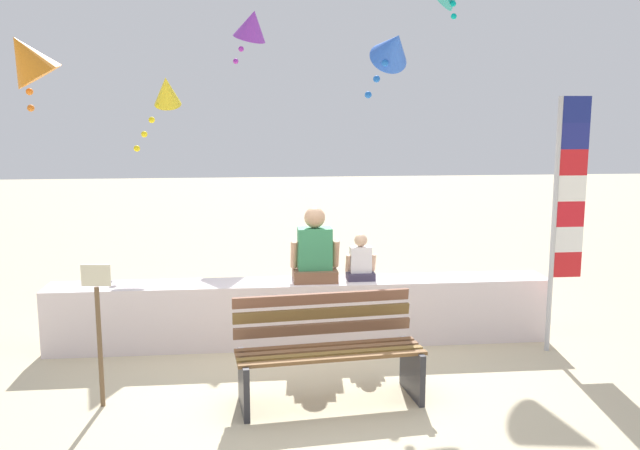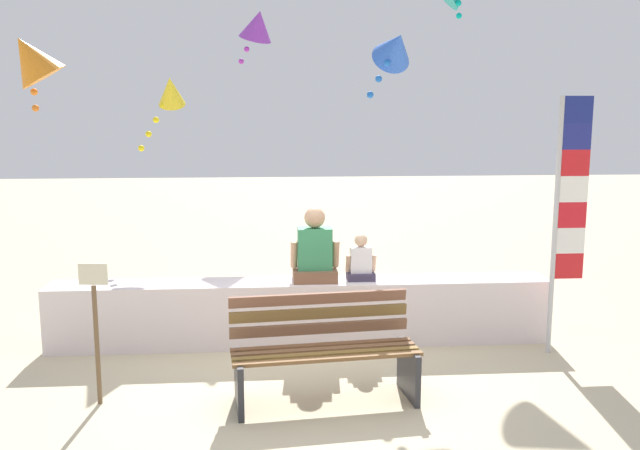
# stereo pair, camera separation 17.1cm
# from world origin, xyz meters

# --- Properties ---
(ground_plane) EXTENTS (40.00, 40.00, 0.00)m
(ground_plane) POSITION_xyz_m (0.00, 0.00, 0.00)
(ground_plane) COLOR beige
(seawall_ledge) EXTENTS (5.31, 0.48, 0.68)m
(seawall_ledge) POSITION_xyz_m (0.00, 0.96, 0.34)
(seawall_ledge) COLOR silver
(seawall_ledge) RESTS_ON ground
(park_bench) EXTENTS (1.64, 0.77, 0.88)m
(park_bench) POSITION_xyz_m (0.12, -0.49, 0.42)
(park_bench) COLOR brown
(park_bench) RESTS_ON ground
(person_adult) EXTENTS (0.52, 0.38, 0.79)m
(person_adult) POSITION_xyz_m (0.14, 0.98, 0.99)
(person_adult) COLOR brown
(person_adult) RESTS_ON seawall_ledge
(person_child) EXTENTS (0.32, 0.24, 0.50)m
(person_child) POSITION_xyz_m (0.63, 0.98, 0.88)
(person_child) COLOR #373048
(person_child) RESTS_ON seawall_ledge
(flag_banner) EXTENTS (0.34, 0.05, 2.61)m
(flag_banner) POSITION_xyz_m (2.62, 0.47, 1.53)
(flag_banner) COLOR #B7B7BC
(flag_banner) RESTS_ON ground
(kite_orange) EXTENTS (0.82, 0.71, 0.92)m
(kite_orange) POSITION_xyz_m (-2.91, 1.77, 3.04)
(kite_orange) COLOR orange
(kite_blue) EXTENTS (0.61, 0.66, 0.88)m
(kite_blue) POSITION_xyz_m (1.12, 1.84, 3.18)
(kite_blue) COLOR blue
(kite_purple) EXTENTS (0.76, 0.79, 0.86)m
(kite_purple) POSITION_xyz_m (-0.48, 4.39, 3.73)
(kite_purple) COLOR purple
(kite_yellow) EXTENTS (0.61, 0.48, 1.00)m
(kite_yellow) POSITION_xyz_m (-1.58, 2.84, 2.70)
(kite_yellow) COLOR yellow
(sign_post) EXTENTS (0.24, 0.05, 1.22)m
(sign_post) POSITION_xyz_m (-1.80, -0.45, 0.73)
(sign_post) COLOR brown
(sign_post) RESTS_ON ground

